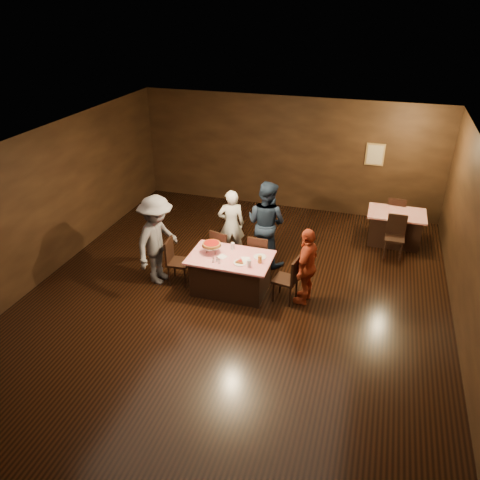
% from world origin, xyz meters
% --- Properties ---
extents(room, '(10.00, 10.04, 3.02)m').
position_xyz_m(room, '(0.00, 0.01, 2.14)').
color(room, black).
rests_on(room, ground).
extents(main_table, '(1.60, 1.00, 0.77)m').
position_xyz_m(main_table, '(-0.18, 0.57, 0.39)').
color(main_table, red).
rests_on(main_table, ground).
extents(back_table, '(1.30, 0.90, 0.77)m').
position_xyz_m(back_table, '(2.89, 3.65, 0.39)').
color(back_table, '#B2130B').
rests_on(back_table, ground).
extents(chair_far_left, '(0.51, 0.51, 0.95)m').
position_xyz_m(chair_far_left, '(-0.58, 1.32, 0.47)').
color(chair_far_left, black).
rests_on(chair_far_left, ground).
extents(chair_far_right, '(0.44, 0.44, 0.95)m').
position_xyz_m(chair_far_right, '(0.22, 1.32, 0.47)').
color(chair_far_right, black).
rests_on(chair_far_right, ground).
extents(chair_end_left, '(0.45, 0.45, 0.95)m').
position_xyz_m(chair_end_left, '(-1.28, 0.57, 0.47)').
color(chair_end_left, black).
rests_on(chair_end_left, ground).
extents(chair_end_right, '(0.48, 0.48, 0.95)m').
position_xyz_m(chair_end_right, '(0.92, 0.57, 0.47)').
color(chair_end_right, black).
rests_on(chair_end_right, ground).
extents(chair_back_near, '(0.43, 0.43, 0.95)m').
position_xyz_m(chair_back_near, '(2.89, 2.95, 0.47)').
color(chair_back_near, black).
rests_on(chair_back_near, ground).
extents(chair_back_far, '(0.46, 0.46, 0.95)m').
position_xyz_m(chair_back_far, '(2.89, 4.25, 0.47)').
color(chair_back_far, black).
rests_on(chair_back_far, ground).
extents(diner_white_jacket, '(0.68, 0.58, 1.60)m').
position_xyz_m(diner_white_jacket, '(-0.58, 1.86, 0.80)').
color(diner_white_jacket, silver).
rests_on(diner_white_jacket, ground).
extents(diner_navy_hoodie, '(1.09, 0.97, 1.88)m').
position_xyz_m(diner_navy_hoodie, '(0.20, 1.88, 0.94)').
color(diner_navy_hoodie, '#152033').
rests_on(diner_navy_hoodie, ground).
extents(diner_grey_knit, '(0.86, 1.29, 1.87)m').
position_xyz_m(diner_grey_knit, '(-1.67, 0.49, 0.94)').
color(diner_grey_knit, '#5B5A5F').
rests_on(diner_grey_knit, ground).
extents(diner_red_shirt, '(0.52, 0.95, 1.54)m').
position_xyz_m(diner_red_shirt, '(1.30, 0.65, 0.77)').
color(diner_red_shirt, '#AA3B1F').
rests_on(diner_red_shirt, ground).
extents(pizza_stand, '(0.38, 0.38, 0.22)m').
position_xyz_m(pizza_stand, '(-0.58, 0.62, 0.95)').
color(pizza_stand, black).
rests_on(pizza_stand, main_table).
extents(plate_with_slice, '(0.25, 0.25, 0.06)m').
position_xyz_m(plate_with_slice, '(0.07, 0.39, 0.80)').
color(plate_with_slice, white).
rests_on(plate_with_slice, main_table).
extents(plate_empty, '(0.25, 0.25, 0.01)m').
position_xyz_m(plate_empty, '(0.37, 0.72, 0.78)').
color(plate_empty, white).
rests_on(plate_empty, main_table).
extents(glass_front_right, '(0.08, 0.08, 0.14)m').
position_xyz_m(glass_front_right, '(0.27, 0.32, 0.84)').
color(glass_front_right, silver).
rests_on(glass_front_right, main_table).
extents(glass_amber, '(0.08, 0.08, 0.14)m').
position_xyz_m(glass_amber, '(0.42, 0.52, 0.84)').
color(glass_amber, '#BF7F26').
rests_on(glass_amber, main_table).
extents(glass_back, '(0.08, 0.08, 0.14)m').
position_xyz_m(glass_back, '(-0.23, 0.87, 0.84)').
color(glass_back, silver).
rests_on(glass_back, main_table).
extents(condiments, '(0.17, 0.10, 0.09)m').
position_xyz_m(condiments, '(-0.36, 0.28, 0.82)').
color(condiments, silver).
rests_on(condiments, main_table).
extents(napkin_center, '(0.19, 0.19, 0.01)m').
position_xyz_m(napkin_center, '(0.12, 0.57, 0.77)').
color(napkin_center, white).
rests_on(napkin_center, main_table).
extents(napkin_left, '(0.21, 0.21, 0.01)m').
position_xyz_m(napkin_left, '(-0.33, 0.52, 0.77)').
color(napkin_left, white).
rests_on(napkin_left, main_table).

